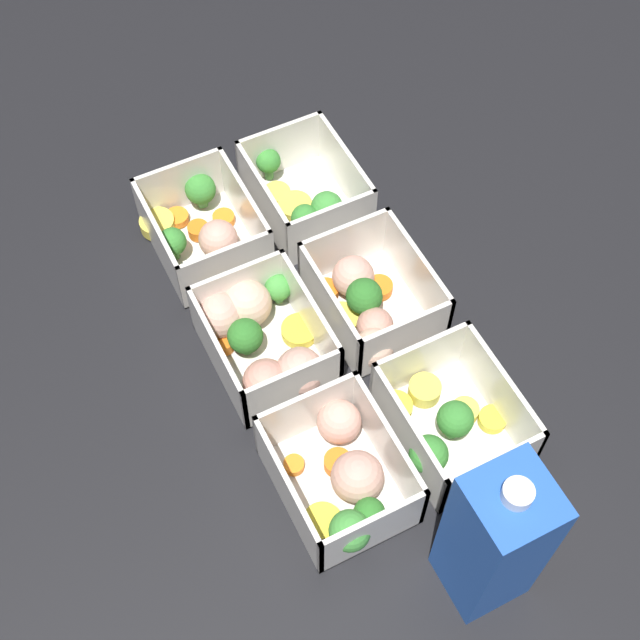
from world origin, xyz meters
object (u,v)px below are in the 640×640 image
container_far_center (261,339)px  juice_carton (495,540)px  container_near_center (368,304)px  container_far_right (202,231)px  container_near_left (447,422)px  container_far_left (344,476)px  container_near_right (303,197)px

container_far_center → juice_carton: size_ratio=0.80×
container_near_center → container_far_right: same height
container_far_center → juice_carton: (-0.30, -0.08, 0.07)m
container_near_left → container_far_right: size_ratio=0.88×
container_near_center → container_far_right: (0.17, 0.12, -0.00)m
container_near_center → container_far_center: 0.12m
container_near_left → container_far_left: same height
container_far_right → container_near_center: bearing=-145.0°
container_near_center → container_near_left: bearing=-179.3°
container_far_left → container_near_right: bearing=-19.8°
container_near_right → juice_carton: juice_carton is taller
container_far_center → container_far_right: 0.16m
juice_carton → container_near_center: bearing=-8.6°
container_near_right → container_far_center: same height
container_near_left → juice_carton: bearing=161.2°
container_far_left → container_far_center: (0.17, 0.01, 0.00)m
container_far_left → container_far_right: bearing=1.0°
container_near_left → container_far_center: (0.17, 0.12, 0.00)m
container_near_center → container_far_left: (-0.16, 0.11, 0.00)m
container_near_left → container_far_center: size_ratio=0.86×
container_near_center → juice_carton: size_ratio=0.74×
container_far_right → container_near_right: bearing=-93.1°
container_far_center → container_far_left: bearing=-177.6°
container_near_center → container_far_center: same height
juice_carton → container_far_center: bearing=14.2°
container_near_right → juice_carton: (-0.46, 0.05, 0.07)m
container_near_right → container_far_right: (0.01, 0.12, -0.00)m
container_near_left → container_near_center: same height
container_near_right → container_far_left: same height
container_near_center → container_far_center: bearing=85.0°
container_near_right → container_far_center: 0.20m
container_near_left → juice_carton: 0.16m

